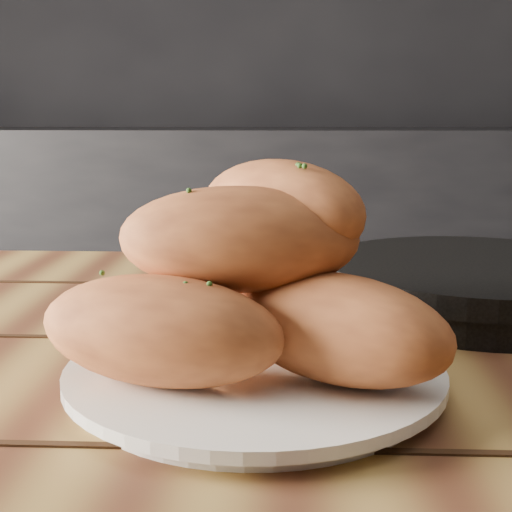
% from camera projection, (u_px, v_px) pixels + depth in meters
% --- Properties ---
extents(counter, '(2.80, 0.60, 0.90)m').
position_uv_depth(counter, '(318.00, 279.00, 2.17)').
color(counter, black).
rests_on(counter, ground).
extents(table, '(1.59, 0.98, 0.75)m').
position_uv_depth(table, '(457.00, 504.00, 0.51)').
color(table, olive).
rests_on(table, ground).
extents(plate, '(0.26, 0.26, 0.02)m').
position_uv_depth(plate, '(255.00, 377.00, 0.49)').
color(plate, white).
rests_on(plate, table).
extents(bread_rolls, '(0.29, 0.24, 0.14)m').
position_uv_depth(bread_rolls, '(252.00, 280.00, 0.48)').
color(bread_rolls, '#C86C37').
rests_on(bread_rolls, plate).
extents(skillet, '(0.43, 0.30, 0.05)m').
position_uv_depth(skillet, '(480.00, 283.00, 0.70)').
color(skillet, black).
rests_on(skillet, table).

